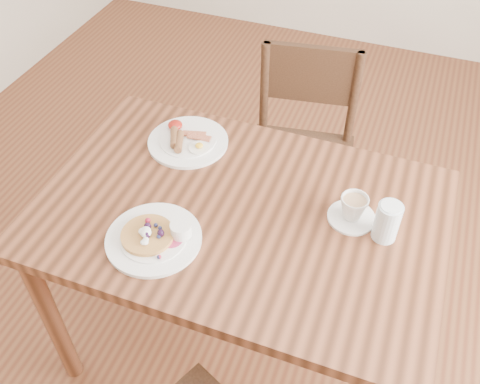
% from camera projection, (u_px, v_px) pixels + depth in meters
% --- Properties ---
extents(ground, '(5.00, 5.00, 0.00)m').
position_uv_depth(ground, '(240.00, 339.00, 2.11)').
color(ground, '#5C2D1A').
rests_on(ground, ground).
extents(dining_table, '(1.20, 0.80, 0.75)m').
position_uv_depth(dining_table, '(240.00, 231.00, 1.65)').
color(dining_table, brown).
rests_on(dining_table, ground).
extents(chair_far, '(0.48, 0.48, 0.88)m').
position_uv_depth(chair_far, '(301.00, 148.00, 2.18)').
color(chair_far, '#3F2717').
rests_on(chair_far, ground).
extents(pancake_plate, '(0.27, 0.27, 0.06)m').
position_uv_depth(pancake_plate, '(155.00, 237.00, 1.49)').
color(pancake_plate, white).
rests_on(pancake_plate, dining_table).
extents(breakfast_plate, '(0.27, 0.27, 0.04)m').
position_uv_depth(breakfast_plate, '(187.00, 140.00, 1.79)').
color(breakfast_plate, white).
rests_on(breakfast_plate, dining_table).
extents(teacup_saucer, '(0.14, 0.14, 0.08)m').
position_uv_depth(teacup_saucer, '(353.00, 210.00, 1.53)').
color(teacup_saucer, white).
rests_on(teacup_saucer, dining_table).
extents(water_glass, '(0.07, 0.07, 0.12)m').
position_uv_depth(water_glass, '(387.00, 222.00, 1.47)').
color(water_glass, silver).
rests_on(water_glass, dining_table).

